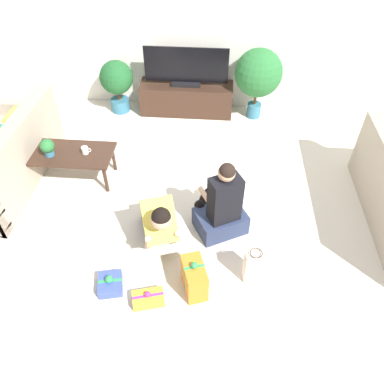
# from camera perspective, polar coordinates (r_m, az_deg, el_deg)

# --- Properties ---
(ground_plane) EXTENTS (16.00, 16.00, 0.00)m
(ground_plane) POSITION_cam_1_polar(r_m,az_deg,el_deg) (4.33, 0.05, -4.17)
(ground_plane) COLOR beige
(wall_back) EXTENTS (8.40, 0.06, 2.60)m
(wall_back) POSITION_cam_1_polar(r_m,az_deg,el_deg) (5.87, 2.37, 24.44)
(wall_back) COLOR white
(wall_back) RESTS_ON ground_plane
(sofa_left) EXTENTS (0.90, 1.95, 0.84)m
(sofa_left) POSITION_cam_1_polar(r_m,az_deg,el_deg) (5.21, -26.78, 4.32)
(sofa_left) COLOR tan
(sofa_left) RESTS_ON ground_plane
(coffee_table) EXTENTS (1.07, 0.54, 0.41)m
(coffee_table) POSITION_cam_1_polar(r_m,az_deg,el_deg) (4.87, -18.14, 5.32)
(coffee_table) COLOR #382319
(coffee_table) RESTS_ON ground_plane
(tv_console) EXTENTS (1.43, 0.43, 0.47)m
(tv_console) POSITION_cam_1_polar(r_m,az_deg,el_deg) (6.06, -0.84, 14.07)
(tv_console) COLOR #382319
(tv_console) RESTS_ON ground_plane
(tv) EXTENTS (1.25, 0.20, 0.58)m
(tv) POSITION_cam_1_polar(r_m,az_deg,el_deg) (5.84, -0.90, 18.25)
(tv) COLOR black
(tv) RESTS_ON tv_console
(potted_plant_back_right) EXTENTS (0.70, 0.70, 1.07)m
(potted_plant_back_right) POSITION_cam_1_polar(r_m,az_deg,el_deg) (5.80, 10.08, 17.28)
(potted_plant_back_right) COLOR #336B84
(potted_plant_back_right) RESTS_ON ground_plane
(potted_plant_back_left) EXTENTS (0.51, 0.51, 0.82)m
(potted_plant_back_left) POSITION_cam_1_polar(r_m,az_deg,el_deg) (6.07, -11.39, 16.28)
(potted_plant_back_left) COLOR #336B84
(potted_plant_back_left) RESTS_ON ground_plane
(person_kneeling) EXTENTS (0.53, 0.80, 0.77)m
(person_kneeling) POSITION_cam_1_polar(r_m,az_deg,el_deg) (3.87, -5.16, -4.43)
(person_kneeling) COLOR #23232D
(person_kneeling) RESTS_ON ground_plane
(person_sitting) EXTENTS (0.65, 0.61, 0.97)m
(person_sitting) POSITION_cam_1_polar(r_m,az_deg,el_deg) (3.99, 4.65, -2.50)
(person_sitting) COLOR #283351
(person_sitting) RESTS_ON ground_plane
(dog) EXTENTS (0.24, 0.47, 0.28)m
(dog) POSITION_cam_1_polar(r_m,az_deg,el_deg) (4.30, 1.96, -1.10)
(dog) COLOR black
(dog) RESTS_ON ground_plane
(gift_box_a) EXTENTS (0.33, 0.24, 0.16)m
(gift_box_a) POSITION_cam_1_polar(r_m,az_deg,el_deg) (3.68, -6.68, -15.83)
(gift_box_a) COLOR yellow
(gift_box_a) RESTS_ON ground_plane
(gift_box_b) EXTENTS (0.27, 0.29, 0.18)m
(gift_box_b) POSITION_cam_1_polar(r_m,az_deg,el_deg) (3.81, -12.34, -13.52)
(gift_box_b) COLOR #3D51BC
(gift_box_b) RESTS_ON ground_plane
(gift_box_c) EXTENTS (0.29, 0.38, 0.41)m
(gift_box_c) POSITION_cam_1_polar(r_m,az_deg,el_deg) (3.63, 0.34, -12.94)
(gift_box_c) COLOR orange
(gift_box_c) RESTS_ON ground_plane
(gift_bag_a) EXTENTS (0.21, 0.15, 0.41)m
(gift_bag_a) POSITION_cam_1_polar(r_m,az_deg,el_deg) (3.73, 9.38, -11.08)
(gift_bag_a) COLOR white
(gift_bag_a) RESTS_ON ground_plane
(mug) EXTENTS (0.12, 0.08, 0.09)m
(mug) POSITION_cam_1_polar(r_m,az_deg,el_deg) (4.74, -15.97, 6.15)
(mug) COLOR silver
(mug) RESTS_ON coffee_table
(tabletop_plant) EXTENTS (0.17, 0.17, 0.22)m
(tabletop_plant) POSITION_cam_1_polar(r_m,az_deg,el_deg) (4.80, -21.16, 6.41)
(tabletop_plant) COLOR #336B84
(tabletop_plant) RESTS_ON coffee_table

